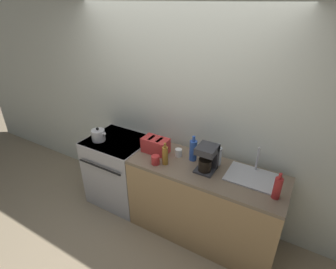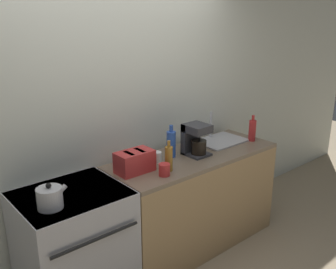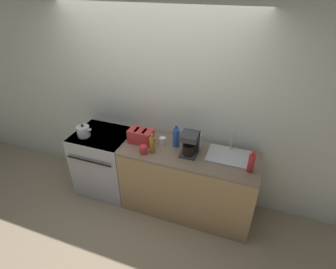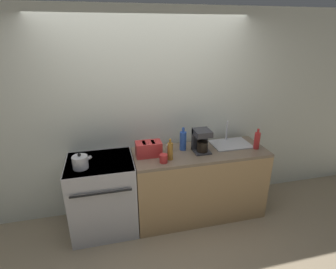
# 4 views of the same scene
# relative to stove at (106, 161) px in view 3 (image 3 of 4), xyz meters

# --- Properties ---
(ground_plane) EXTENTS (12.00, 12.00, 0.00)m
(ground_plane) POSITION_rel_stove_xyz_m (0.63, -0.33, -0.47)
(ground_plane) COLOR tan
(wall_back) EXTENTS (8.00, 0.05, 2.60)m
(wall_back) POSITION_rel_stove_xyz_m (0.63, 0.38, 0.83)
(wall_back) COLOR silver
(wall_back) RESTS_ON ground_plane
(stove) EXTENTS (0.76, 0.69, 0.93)m
(stove) POSITION_rel_stove_xyz_m (0.00, 0.00, 0.00)
(stove) COLOR #B7B7BC
(stove) RESTS_ON ground_plane
(counter_block) EXTENTS (1.67, 0.62, 0.93)m
(counter_block) POSITION_rel_stove_xyz_m (1.22, -0.01, -0.01)
(counter_block) COLOR tan
(counter_block) RESTS_ON ground_plane
(kettle) EXTENTS (0.21, 0.17, 0.18)m
(kettle) POSITION_rel_stove_xyz_m (-0.19, -0.12, 0.52)
(kettle) COLOR silver
(kettle) RESTS_ON stove
(toaster) EXTENTS (0.30, 0.18, 0.17)m
(toaster) POSITION_rel_stove_xyz_m (0.58, 0.01, 0.54)
(toaster) COLOR red
(toaster) RESTS_ON counter_block
(coffee_maker) EXTENTS (0.20, 0.22, 0.29)m
(coffee_maker) POSITION_rel_stove_xyz_m (1.23, -0.02, 0.60)
(coffee_maker) COLOR #333338
(coffee_maker) RESTS_ON counter_block
(sink_tray) EXTENTS (0.50, 0.36, 0.28)m
(sink_tray) POSITION_rel_stove_xyz_m (1.68, 0.08, 0.47)
(sink_tray) COLOR #B7B7BC
(sink_tray) RESTS_ON counter_block
(bottle_red) EXTENTS (0.07, 0.07, 0.26)m
(bottle_red) POSITION_rel_stove_xyz_m (1.94, -0.11, 0.56)
(bottle_red) COLOR #B72828
(bottle_red) RESTS_ON counter_block
(bottle_clear) EXTENTS (0.08, 0.08, 0.25)m
(bottle_clear) POSITION_rel_stove_xyz_m (1.29, 0.13, 0.56)
(bottle_clear) COLOR silver
(bottle_clear) RESTS_ON counter_block
(bottle_amber) EXTENTS (0.06, 0.06, 0.26)m
(bottle_amber) POSITION_rel_stove_xyz_m (0.80, -0.15, 0.56)
(bottle_amber) COLOR #9E6B23
(bottle_amber) RESTS_ON counter_block
(bottle_blue) EXTENTS (0.08, 0.08, 0.29)m
(bottle_blue) POSITION_rel_stove_xyz_m (1.02, 0.08, 0.57)
(bottle_blue) COLOR #2D56B7
(bottle_blue) RESTS_ON counter_block
(cup_red) EXTENTS (0.09, 0.09, 0.10)m
(cup_red) POSITION_rel_stove_xyz_m (0.71, -0.20, 0.50)
(cup_red) COLOR red
(cup_red) RESTS_ON counter_block
(cup_white) EXTENTS (0.08, 0.08, 0.09)m
(cup_white) POSITION_rel_stove_xyz_m (0.85, 0.06, 0.50)
(cup_white) COLOR white
(cup_white) RESTS_ON counter_block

